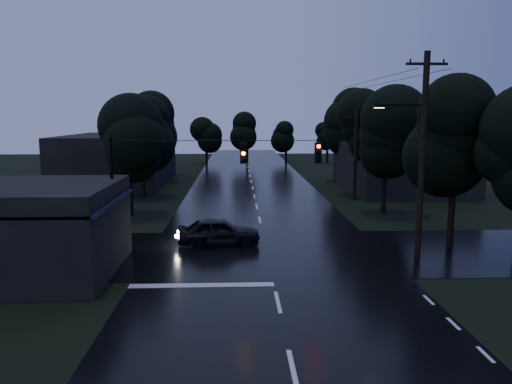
{
  "coord_description": "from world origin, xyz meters",
  "views": [
    {
      "loc": [
        -1.52,
        -12.88,
        6.97
      ],
      "look_at": [
        -0.48,
        14.1,
        2.84
      ],
      "focal_mm": 35.0,
      "sensor_mm": 36.0,
      "label": 1
    }
  ],
  "objects": [
    {
      "name": "cross_street",
      "position": [
        0.0,
        12.0,
        0.0
      ],
      "size": [
        60.0,
        9.0,
        0.02
      ],
      "primitive_type": "cube",
      "color": "black",
      "rests_on": "ground"
    },
    {
      "name": "car",
      "position": [
        -2.51,
        13.55,
        0.76
      ],
      "size": [
        4.59,
        2.17,
        1.52
      ],
      "primitive_type": "imported",
      "rotation": [
        0.0,
        0.0,
        1.66
      ],
      "color": "black",
      "rests_on": "ground"
    },
    {
      "name": "utility_pole_far",
      "position": [
        8.3,
        28.0,
        3.88
      ],
      "size": [
        2.0,
        0.3,
        7.5
      ],
      "color": "black",
      "rests_on": "ground"
    },
    {
      "name": "tree_right_a",
      "position": [
        9.0,
        22.0,
        5.62
      ],
      "size": [
        4.2,
        4.2,
        8.85
      ],
      "color": "black",
      "rests_on": "ground"
    },
    {
      "name": "span_signals",
      "position": [
        0.56,
        10.99,
        5.24
      ],
      "size": [
        15.0,
        0.37,
        1.12
      ],
      "color": "black",
      "rests_on": "ground"
    },
    {
      "name": "building_far_left",
      "position": [
        -14.0,
        40.0,
        2.5
      ],
      "size": [
        10.0,
        16.0,
        5.0
      ],
      "primitive_type": "cube",
      "color": "black",
      "rests_on": "ground"
    },
    {
      "name": "tree_right_c",
      "position": [
        10.2,
        40.0,
        6.37
      ],
      "size": [
        4.76,
        4.76,
        10.03
      ],
      "color": "black",
      "rests_on": "ground"
    },
    {
      "name": "anchor_pole_left",
      "position": [
        -7.5,
        11.0,
        3.0
      ],
      "size": [
        0.18,
        0.18,
        6.0
      ],
      "primitive_type": "cylinder",
      "color": "black",
      "rests_on": "ground"
    },
    {
      "name": "main_road",
      "position": [
        0.0,
        30.0,
        0.0
      ],
      "size": [
        12.0,
        120.0,
        0.02
      ],
      "primitive_type": "cube",
      "color": "black",
      "rests_on": "ground"
    },
    {
      "name": "tree_left_c",
      "position": [
        -10.2,
        40.0,
        5.99
      ],
      "size": [
        4.48,
        4.48,
        9.44
      ],
      "color": "black",
      "rests_on": "ground"
    },
    {
      "name": "building_far_right",
      "position": [
        14.0,
        34.0,
        2.2
      ],
      "size": [
        10.0,
        14.0,
        4.4
      ],
      "primitive_type": "cube",
      "color": "black",
      "rests_on": "ground"
    },
    {
      "name": "utility_pole_main",
      "position": [
        7.41,
        11.0,
        5.26
      ],
      "size": [
        3.5,
        0.3,
        10.0
      ],
      "color": "black",
      "rests_on": "ground"
    },
    {
      "name": "tree_left_a",
      "position": [
        -9.0,
        22.0,
        5.24
      ],
      "size": [
        3.92,
        3.92,
        8.26
      ],
      "color": "black",
      "rests_on": "ground"
    },
    {
      "name": "tree_corner_near",
      "position": [
        10.0,
        13.0,
        5.99
      ],
      "size": [
        4.48,
        4.48,
        9.44
      ],
      "color": "black",
      "rests_on": "ground"
    },
    {
      "name": "tree_right_b",
      "position": [
        9.6,
        30.0,
        5.99
      ],
      "size": [
        4.48,
        4.48,
        9.44
      ],
      "color": "black",
      "rests_on": "ground"
    },
    {
      "name": "tree_left_b",
      "position": [
        -9.6,
        30.0,
        5.62
      ],
      "size": [
        4.2,
        4.2,
        8.85
      ],
      "color": "black",
      "rests_on": "ground"
    },
    {
      "name": "ground",
      "position": [
        0.0,
        0.0,
        0.0
      ],
      "size": [
        160.0,
        160.0,
        0.0
      ],
      "primitive_type": "plane",
      "color": "black",
      "rests_on": "ground"
    }
  ]
}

